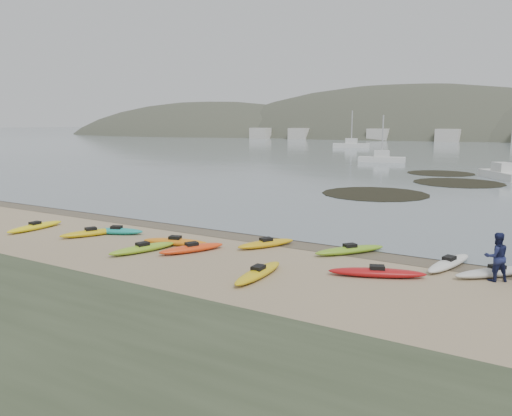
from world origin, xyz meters
The scene contains 6 objects.
ground centered at (0.00, 0.00, 0.00)m, with size 600.00×600.00×0.00m, color tan.
wet_sand centered at (0.00, -0.30, 0.00)m, with size 60.00×60.00×0.00m, color brown.
kayaks centered at (1.07, -3.38, 0.17)m, with size 25.02×8.82×0.34m.
person_east centered at (11.66, -1.82, 0.94)m, with size 0.91×0.71×1.87m, color #1B214E.
kelp_mats centered at (2.47, 28.37, 0.03)m, with size 13.35×28.96×0.04m.
moored_boats centered at (2.27, 75.88, 0.52)m, with size 76.65×85.64×1.20m.
Camera 1 is at (13.30, -22.04, 5.90)m, focal length 35.00 mm.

